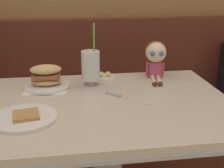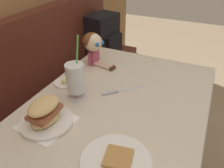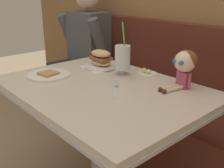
# 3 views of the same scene
# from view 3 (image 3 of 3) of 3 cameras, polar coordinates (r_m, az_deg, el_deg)

# --- Properties ---
(booth_bench) EXTENTS (2.60, 0.48, 1.00)m
(booth_bench) POSITION_cam_3_polar(r_m,az_deg,el_deg) (2.03, 11.95, -7.26)
(booth_bench) COLOR #512319
(booth_bench) RESTS_ON ground
(diner_table) EXTENTS (1.11, 0.81, 0.74)m
(diner_table) POSITION_cam_3_polar(r_m,az_deg,el_deg) (1.52, -2.01, -7.35)
(diner_table) COLOR beige
(diner_table) RESTS_ON ground
(toast_plate) EXTENTS (0.25, 0.25, 0.03)m
(toast_plate) POSITION_cam_3_polar(r_m,az_deg,el_deg) (1.63, -13.24, 1.89)
(toast_plate) COLOR white
(toast_plate) RESTS_ON diner_table
(milkshake_glass) EXTENTS (0.10, 0.10, 0.32)m
(milkshake_glass) POSITION_cam_3_polar(r_m,az_deg,el_deg) (1.57, 2.24, 5.34)
(milkshake_glass) COLOR silver
(milkshake_glass) RESTS_ON diner_table
(sandwich_plate) EXTENTS (0.22, 0.22, 0.12)m
(sandwich_plate) POSITION_cam_3_polar(r_m,az_deg,el_deg) (1.75, -2.35, 4.96)
(sandwich_plate) COLOR white
(sandwich_plate) RESTS_ON diner_table
(butter_saucer) EXTENTS (0.12, 0.12, 0.04)m
(butter_saucer) POSITION_cam_3_polar(r_m,az_deg,el_deg) (1.63, 7.36, 2.32)
(butter_saucer) COLOR white
(butter_saucer) RESTS_ON diner_table
(butter_knife) EXTENTS (0.18, 0.18, 0.01)m
(butter_knife) POSITION_cam_3_polar(r_m,az_deg,el_deg) (1.42, 0.89, -0.44)
(butter_knife) COLOR silver
(butter_knife) RESTS_ON diner_table
(seated_doll) EXTENTS (0.13, 0.23, 0.20)m
(seated_doll) POSITION_cam_3_polar(r_m,az_deg,el_deg) (1.42, 15.11, 4.17)
(seated_doll) COLOR #B74C6B
(seated_doll) RESTS_ON diner_table
(diner_patron) EXTENTS (0.55, 0.48, 0.81)m
(diner_patron) POSITION_cam_3_polar(r_m,az_deg,el_deg) (2.50, -5.64, 8.35)
(diner_patron) COLOR #4C5156
(diner_patron) RESTS_ON booth_bench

